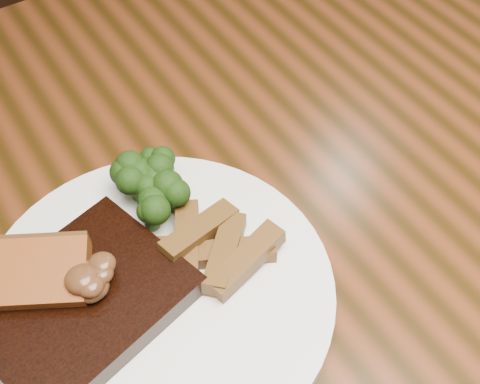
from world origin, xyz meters
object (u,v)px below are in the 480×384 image
object	(u,v)px
garlic_bread	(30,289)
chair_far	(60,80)
dining_table	(258,274)
plate	(158,295)
potato_wedges	(204,251)
steak	(81,304)

from	to	relation	value
garlic_bread	chair_far	bearing A→B (deg)	99.74
dining_table	garlic_bread	distance (m)	0.24
chair_far	dining_table	bearing A→B (deg)	84.87
plate	chair_far	bearing A→B (deg)	79.70
dining_table	potato_wedges	world-z (taller)	potato_wedges
steak	garlic_bread	size ratio (longest dim) A/B	1.60
dining_table	garlic_bread	size ratio (longest dim) A/B	15.60
dining_table	potato_wedges	distance (m)	0.14
steak	garlic_bread	distance (m)	0.05
steak	potato_wedges	distance (m)	0.11
plate	garlic_bread	bearing A→B (deg)	150.16
dining_table	plate	size ratio (longest dim) A/B	5.36
garlic_bread	potato_wedges	distance (m)	0.15
dining_table	plate	distance (m)	0.16
chair_far	garlic_bread	bearing A→B (deg)	65.73
dining_table	garlic_bread	world-z (taller)	garlic_bread
plate	garlic_bread	world-z (taller)	garlic_bread
dining_table	steak	size ratio (longest dim) A/B	9.74
chair_far	steak	xyz separation A→B (m)	(-0.18, -0.64, 0.31)
garlic_bread	steak	bearing A→B (deg)	-22.24
potato_wedges	garlic_bread	bearing A→B (deg)	162.23
plate	potato_wedges	size ratio (longest dim) A/B	2.94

